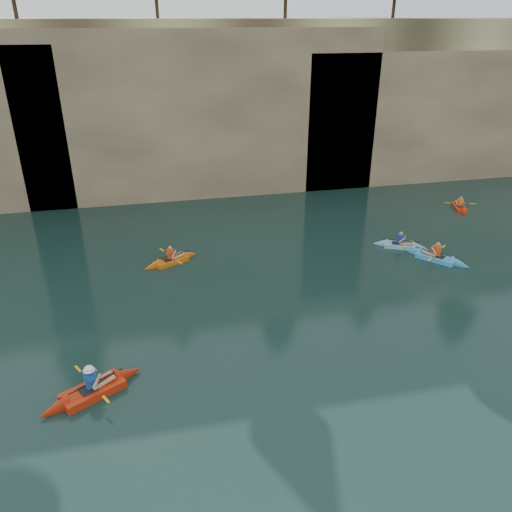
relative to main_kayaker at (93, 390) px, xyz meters
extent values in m
plane|color=black|center=(4.76, -2.19, -0.18)|extent=(160.00, 160.00, 0.00)
cube|color=tan|center=(4.76, 27.81, 5.82)|extent=(70.00, 16.00, 12.00)
cube|color=tan|center=(6.76, 20.41, 5.52)|extent=(24.00, 2.40, 11.40)
cube|color=tan|center=(26.76, 20.41, 4.74)|extent=(26.00, 2.40, 9.84)
cube|color=black|center=(0.76, 19.76, 1.42)|extent=(3.50, 1.00, 3.20)
cube|color=black|center=(14.76, 19.76, 2.07)|extent=(5.00, 1.00, 4.50)
cube|color=red|center=(0.00, 0.00, -0.02)|extent=(2.95, 2.20, 0.33)
cone|color=red|center=(1.18, 0.67, -0.02)|extent=(1.31, 1.25, 0.86)
cone|color=red|center=(-1.18, -0.67, -0.02)|extent=(1.31, 1.25, 0.86)
cube|color=black|center=(-0.13, -0.07, 0.11)|extent=(0.74, 0.74, 0.04)
cube|color=#1C499C|center=(0.00, 0.00, 0.43)|extent=(0.44, 0.39, 0.55)
sphere|color=tan|center=(0.00, 0.00, 0.83)|extent=(0.23, 0.23, 0.23)
cylinder|color=black|center=(0.00, 0.00, 0.28)|extent=(2.02, 1.16, 0.04)
cube|color=#EBB113|center=(-0.52, 0.91, 0.28)|extent=(0.28, 0.40, 0.02)
cube|color=#EBB113|center=(0.52, -0.91, 0.28)|extent=(0.28, 0.40, 0.02)
cylinder|color=white|center=(0.00, 0.00, 0.87)|extent=(0.39, 0.39, 0.11)
cube|color=#D95F0D|center=(3.30, 9.58, -0.05)|extent=(2.49, 1.70, 0.26)
cone|color=#D95F0D|center=(4.32, 10.06, -0.05)|extent=(1.07, 1.01, 0.72)
cone|color=#D95F0D|center=(2.27, 9.10, -0.05)|extent=(1.07, 1.01, 0.72)
cube|color=black|center=(3.16, 9.51, 0.05)|extent=(0.69, 0.64, 0.04)
cube|color=red|center=(3.30, 9.58, 0.33)|extent=(0.39, 0.33, 0.48)
sphere|color=tan|center=(3.30, 9.58, 0.67)|extent=(0.20, 0.20, 0.20)
cylinder|color=black|center=(3.30, 9.58, 0.22)|extent=(1.94, 0.94, 0.04)
cube|color=#EBB113|center=(2.88, 10.45, 0.22)|extent=(0.25, 0.41, 0.02)
cube|color=#EBB113|center=(3.71, 8.71, 0.22)|extent=(0.25, 0.41, 0.02)
cube|color=#81B0D8|center=(15.89, 8.75, -0.06)|extent=(2.35, 1.65, 0.26)
cone|color=#81B0D8|center=(16.84, 8.28, -0.06)|extent=(1.02, 0.98, 0.70)
cone|color=#81B0D8|center=(14.93, 9.22, -0.06)|extent=(1.02, 0.98, 0.70)
cube|color=black|center=(15.75, 8.81, 0.04)|extent=(0.69, 0.63, 0.04)
cube|color=navy|center=(15.89, 8.75, 0.31)|extent=(0.38, 0.32, 0.47)
sphere|color=tan|center=(15.89, 8.75, 0.65)|extent=(0.20, 0.20, 0.20)
cylinder|color=black|center=(15.89, 8.75, 0.21)|extent=(1.87, 0.94, 0.04)
cube|color=#EBB113|center=(16.30, 9.59, 0.21)|extent=(0.26, 0.41, 0.02)
cube|color=#EBB113|center=(15.48, 7.91, 0.21)|extent=(0.26, 0.41, 0.02)
cube|color=red|center=(22.75, 13.58, -0.07)|extent=(1.30, 2.27, 0.23)
cone|color=red|center=(23.07, 14.55, -0.07)|extent=(0.84, 0.92, 0.63)
cone|color=red|center=(22.42, 12.61, -0.07)|extent=(0.84, 0.92, 0.63)
cube|color=black|center=(22.70, 13.43, 0.01)|extent=(0.54, 0.65, 0.04)
cube|color=orange|center=(22.75, 13.58, 0.26)|extent=(0.26, 0.33, 0.42)
sphere|color=tan|center=(22.75, 13.58, 0.56)|extent=(0.18, 0.18, 0.18)
cylinder|color=black|center=(22.75, 13.58, 0.18)|extent=(0.62, 1.77, 0.04)
cube|color=#EBB113|center=(21.97, 13.84, 0.18)|extent=(0.42, 0.21, 0.02)
cube|color=#EBB113|center=(23.53, 13.32, 0.18)|extent=(0.42, 0.21, 0.02)
cube|color=#3D9BD0|center=(17.00, 6.84, -0.05)|extent=(2.34, 2.62, 0.28)
cone|color=#3D9BD0|center=(16.19, 7.84, -0.05)|extent=(1.20, 1.23, 0.76)
cone|color=#3D9BD0|center=(17.81, 5.85, -0.05)|extent=(1.20, 1.23, 0.76)
cube|color=black|center=(17.10, 6.73, 0.06)|extent=(0.72, 0.73, 0.04)
cube|color=#E14A12|center=(17.00, 6.84, 0.36)|extent=(0.39, 0.41, 0.51)
sphere|color=tan|center=(17.00, 6.84, 0.73)|extent=(0.21, 0.21, 0.21)
cylinder|color=black|center=(17.00, 6.84, 0.23)|extent=(1.45, 1.77, 0.04)
cube|color=#EBB113|center=(16.21, 6.20, 0.23)|extent=(0.38, 0.33, 0.02)
cube|color=#EBB113|center=(17.80, 7.49, 0.23)|extent=(0.38, 0.33, 0.02)
camera|label=1|loc=(2.52, -14.18, 11.48)|focal=35.00mm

